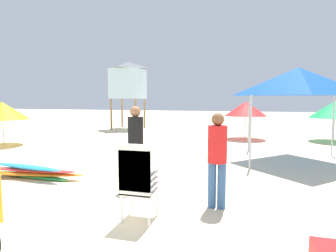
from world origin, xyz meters
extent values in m
plane|color=beige|center=(0.00, 0.00, 0.00)|extent=(80.00, 80.00, 0.00)
cube|color=white|center=(1.09, 1.07, 0.44)|extent=(0.48, 0.48, 0.04)
cube|color=white|center=(1.09, 0.85, 0.64)|extent=(0.48, 0.04, 0.40)
cube|color=white|center=(1.09, 1.07, 0.53)|extent=(0.48, 0.48, 0.04)
cube|color=white|center=(1.09, 0.85, 0.73)|extent=(0.48, 0.04, 0.40)
cube|color=white|center=(1.09, 1.07, 0.62)|extent=(0.48, 0.48, 0.04)
cube|color=white|center=(1.09, 0.85, 0.82)|extent=(0.48, 0.04, 0.40)
cube|color=white|center=(1.09, 1.07, 0.71)|extent=(0.48, 0.48, 0.04)
cube|color=white|center=(1.09, 0.85, 0.91)|extent=(0.48, 0.04, 0.40)
cube|color=white|center=(1.09, 1.07, 0.80)|extent=(0.48, 0.48, 0.04)
cube|color=white|center=(1.09, 0.85, 1.00)|extent=(0.48, 0.04, 0.40)
cylinder|color=white|center=(1.30, 1.28, 0.21)|extent=(0.04, 0.04, 0.42)
cylinder|color=white|center=(0.88, 1.28, 0.21)|extent=(0.04, 0.04, 0.42)
cylinder|color=white|center=(1.30, 0.86, 0.21)|extent=(0.04, 0.04, 0.42)
cylinder|color=white|center=(0.88, 0.86, 0.21)|extent=(0.04, 0.04, 0.42)
ellipsoid|color=green|center=(-2.23, 2.59, 0.04)|extent=(2.21, 0.48, 0.08)
ellipsoid|color=orange|center=(-2.05, 2.47, 0.12)|extent=(2.43, 0.65, 0.08)
ellipsoid|color=red|center=(-2.14, 2.51, 0.20)|extent=(2.28, 0.43, 0.08)
ellipsoid|color=#268CCC|center=(-2.22, 2.47, 0.28)|extent=(2.02, 0.52, 0.08)
cylinder|color=#33598C|center=(2.10, 1.84, 0.39)|extent=(0.14, 0.14, 0.78)
cylinder|color=#33598C|center=(2.26, 1.84, 0.39)|extent=(0.14, 0.14, 0.78)
cylinder|color=red|center=(2.18, 1.84, 1.09)|extent=(0.32, 0.32, 0.62)
sphere|color=brown|center=(2.18, 1.84, 1.51)|extent=(0.21, 0.21, 0.21)
cylinder|color=#33598C|center=(0.37, 2.54, 0.41)|extent=(0.14, 0.14, 0.82)
cylinder|color=#33598C|center=(0.53, 2.54, 0.41)|extent=(0.14, 0.14, 0.82)
cylinder|color=black|center=(0.45, 2.54, 1.15)|extent=(0.32, 0.32, 0.65)
sphere|color=#9E6B47|center=(0.45, 2.54, 1.59)|extent=(0.22, 0.22, 0.22)
cylinder|color=#B2B2B7|center=(2.77, 4.76, 0.97)|extent=(0.05, 0.05, 1.95)
cylinder|color=#B2B2B7|center=(2.77, 7.39, 0.97)|extent=(0.05, 0.05, 1.95)
cylinder|color=#B2B2B7|center=(5.40, 7.39, 0.97)|extent=(0.05, 0.05, 1.95)
pyramid|color=#144CB2|center=(4.08, 6.07, 2.35)|extent=(2.63, 2.63, 0.80)
cylinder|color=olive|center=(-5.13, 12.66, 0.93)|extent=(0.12, 0.12, 1.86)
cylinder|color=olive|center=(-3.57, 12.66, 0.93)|extent=(0.12, 0.12, 1.86)
cylinder|color=olive|center=(-5.13, 14.22, 0.93)|extent=(0.12, 0.12, 1.86)
cylinder|color=olive|center=(-3.57, 14.22, 0.93)|extent=(0.12, 0.12, 1.86)
cube|color=silver|center=(-4.35, 13.44, 2.76)|extent=(1.80, 1.80, 1.80)
pyramid|color=#4C5156|center=(-4.35, 13.44, 3.89)|extent=(1.98, 1.98, 0.45)
cylinder|color=beige|center=(6.37, 10.77, 0.88)|extent=(0.04, 0.04, 1.76)
cone|color=#19994C|center=(6.37, 10.77, 1.39)|extent=(2.11, 2.11, 0.74)
cylinder|color=beige|center=(2.66, 10.61, 0.86)|extent=(0.04, 0.04, 1.73)
cone|color=red|center=(2.66, 10.61, 1.40)|extent=(1.90, 1.90, 0.66)
cylinder|color=beige|center=(-6.67, 6.24, 0.86)|extent=(0.04, 0.04, 1.73)
cone|color=yellow|center=(-6.67, 6.24, 1.38)|extent=(1.98, 1.98, 0.69)
camera|label=1|loc=(2.60, -2.87, 1.84)|focal=30.29mm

